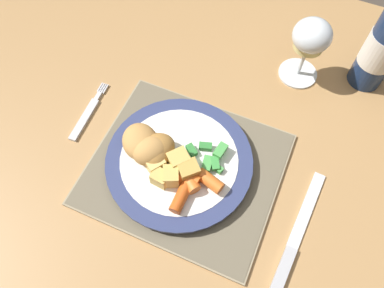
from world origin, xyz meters
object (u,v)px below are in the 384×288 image
at_px(fork, 87,115).
at_px(table_knife, 295,239).
at_px(wine_glass, 311,39).
at_px(dining_table, 207,167).
at_px(dinner_plate, 179,162).

bearing_deg(fork, table_knife, -9.51).
bearing_deg(wine_glass, table_knife, -74.97).
bearing_deg(dining_table, fork, -173.10).
distance_m(dining_table, wine_glass, 0.30).
bearing_deg(dinner_plate, table_knife, -11.64).
height_order(dinner_plate, table_knife, dinner_plate).
xyz_separation_m(dining_table, table_knife, (0.18, -0.10, 0.08)).
height_order(dining_table, dinner_plate, dinner_plate).
xyz_separation_m(dinner_plate, wine_glass, (0.13, 0.27, 0.08)).
distance_m(dinner_plate, fork, 0.20).
bearing_deg(wine_glass, dining_table, -114.05).
distance_m(dinner_plate, table_knife, 0.22).
height_order(dining_table, table_knife, table_knife).
bearing_deg(wine_glass, dinner_plate, -115.50).
height_order(dining_table, fork, fork).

